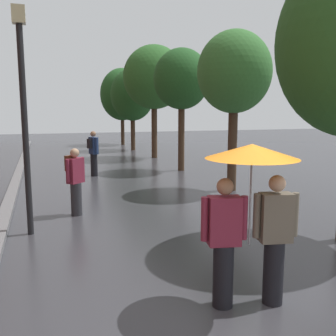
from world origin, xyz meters
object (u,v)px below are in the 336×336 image
Objects in this scene: street_tree_2 at (182,80)px; street_tree_4 at (132,95)px; street_tree_1 at (234,73)px; street_lamp_post at (24,106)px; pedestrian_walking_far at (75,180)px; couple_under_umbrella at (251,198)px; pedestrian_walking_midground at (93,152)px; street_tree_3 at (154,78)px; street_tree_5 at (122,94)px.

street_tree_4 is (0.03, 8.66, -0.26)m from street_tree_2.
street_lamp_post is at bearing -157.11° from street_tree_1.
street_tree_1 reaches higher than pedestrian_walking_far.
couple_under_umbrella is 10.38m from pedestrian_walking_midground.
street_tree_2 is 11.26m from couple_under_umbrella.
street_tree_1 is at bearing 22.89° from street_lamp_post.
street_tree_3 is 4.24m from street_tree_4.
couple_under_umbrella is at bearing -106.31° from street_tree_2.
street_tree_3 reaches higher than street_lamp_post.
street_tree_4 is at bearing 67.51° from pedestrian_walking_midground.
pedestrian_walking_far is (-5.01, -18.26, -2.78)m from street_tree_5.
street_tree_3 is at bearing 61.88° from street_lamp_post.
street_tree_4 is (-0.06, 12.89, -0.13)m from street_tree_1.
street_tree_3 reaches higher than pedestrian_walking_midground.
couple_under_umbrella is at bearing -116.61° from street_tree_1.
street_lamp_post is (-5.89, -2.49, -1.02)m from street_tree_1.
street_tree_2 is at bearing 91.15° from street_tree_1.
couple_under_umbrella is 1.21× the size of pedestrian_walking_midground.
street_tree_3 is 11.70m from pedestrian_walking_far.
street_tree_5 is at bearing 72.76° from street_lamp_post.
street_tree_1 is at bearing -47.05° from pedestrian_walking_midground.
street_lamp_post is 7.04m from pedestrian_walking_midground.
pedestrian_walking_midground is (-3.65, -0.21, -2.80)m from street_tree_2.
street_tree_2 is 8.95m from street_lamp_post.
street_tree_2 reaches higher than couple_under_umbrella.
couple_under_umbrella is at bearing -54.93° from street_lamp_post.
street_lamp_post is (-2.71, 3.86, 1.17)m from couple_under_umbrella.
street_tree_2 reaches higher than pedestrian_walking_far.
pedestrian_walking_far is at bearing 48.63° from street_lamp_post.
pedestrian_walking_far is (-1.15, -5.36, -0.05)m from pedestrian_walking_midground.
street_tree_1 is 1.10× the size of street_lamp_post.
street_tree_5 is (0.03, 8.20, -0.53)m from street_tree_3.
street_tree_2 reaches higher than pedestrian_walking_midground.
street_tree_4 reaches higher than pedestrian_walking_midground.
street_tree_4 is 2.96× the size of pedestrian_walking_midground.
street_tree_3 is at bearing -87.85° from street_tree_4.
street_tree_3 is at bearing 77.72° from couple_under_umbrella.
street_tree_1 is 6.10m from pedestrian_walking_midground.
street_lamp_post is at bearing -108.33° from pedestrian_walking_midground.
pedestrian_walking_midground is at bearing -129.19° from street_tree_3.
couple_under_umbrella is at bearing -86.93° from pedestrian_walking_midground.
street_tree_5 is 20.34m from street_lamp_post.
street_tree_5 is at bearing 87.28° from street_tree_4.
street_tree_1 is 0.88× the size of street_tree_5.
street_tree_3 reaches higher than street_tree_1.
street_tree_1 reaches higher than street_lamp_post.
pedestrian_walking_far is at bearing -164.61° from street_tree_1.
street_tree_2 is at bearing 49.27° from pedestrian_walking_far.
pedestrian_walking_far is (-1.70, 5.00, -0.54)m from couple_under_umbrella.
couple_under_umbrella is at bearing -98.10° from street_tree_5.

